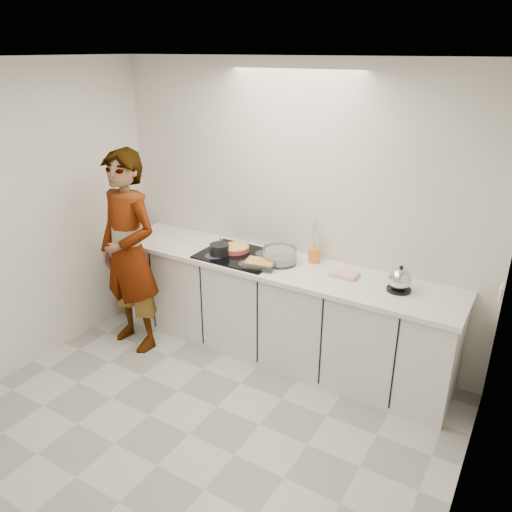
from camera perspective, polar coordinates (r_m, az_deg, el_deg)
The scene contains 16 objects.
floor at distance 3.97m, azimuth -7.65°, elevation -19.51°, with size 3.60×3.20×0.00m, color beige.
ceiling at distance 2.95m, azimuth -10.42°, elevation 21.30°, with size 3.60×3.20×0.00m, color white.
wall_back at distance 4.50m, azimuth 4.17°, elevation 5.13°, with size 3.60×0.00×2.60m, color silver.
wall_left at distance 4.55m, azimuth -26.67°, elevation 2.91°, with size 0.00×3.20×2.60m, color silver.
wall_right at distance 2.64m, azimuth 24.00°, elevation -10.48°, with size 0.02×3.20×2.60m.
base_cabinets at distance 4.58m, azimuth 2.03°, elevation -6.28°, with size 3.20×0.58×0.87m, color silver.
countertop at distance 4.38m, azimuth 2.11°, elevation -1.07°, with size 3.24×0.64×0.04m, color white.
hob at distance 4.52m, azimuth -1.89°, elevation 0.08°, with size 0.72×0.54×0.01m, color black.
tart_dish at distance 4.60m, azimuth -2.39°, elevation 0.90°, with size 0.34×0.34×0.04m.
saucepan at distance 4.51m, azimuth -4.21°, elevation 0.77°, with size 0.23×0.23×0.17m.
baking_dish at distance 4.26m, azimuth 0.48°, elevation -0.84°, with size 0.30×0.24×0.05m.
mixing_bowl at distance 4.35m, azimuth 2.73°, elevation -0.02°, with size 0.31×0.31×0.14m.
tea_towel at distance 4.19m, azimuth 10.07°, elevation -2.03°, with size 0.22×0.16×0.04m, color white.
kettle at distance 4.00m, azimuth 16.11°, elevation -2.67°, with size 0.22×0.22×0.21m.
utensil_crock at distance 4.41m, azimuth 6.70°, elevation 0.14°, with size 0.11×0.11×0.13m, color orange.
cook at distance 4.66m, azimuth -14.33°, elevation 0.34°, with size 0.68×0.45×1.88m, color silver.
Camera 1 is at (1.93, -2.24, 2.65)m, focal length 35.00 mm.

